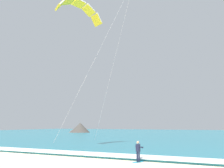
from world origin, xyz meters
The scene contains 6 objects.
sea centered at (0.00, 70.95, 0.10)m, with size 200.00×120.00×0.20m, color teal.
surf_foam centered at (0.00, 11.95, 0.22)m, with size 200.00×2.48×0.04m, color white.
surfboard centered at (-0.62, 10.37, 0.03)m, with size 0.97×1.46×0.09m.
kitesurfer centered at (-0.61, 10.38, 0.94)m, with size 0.66×0.65×1.69m.
kite_primary centered at (-9.01, 13.94, 17.76)m, with size 10.02×6.52×17.58m.
headland_left centered at (-40.24, 65.45, 1.63)m, with size 9.35×9.25×3.86m.
Camera 1 is at (4.58, -7.39, 3.00)m, focal length 34.09 mm.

